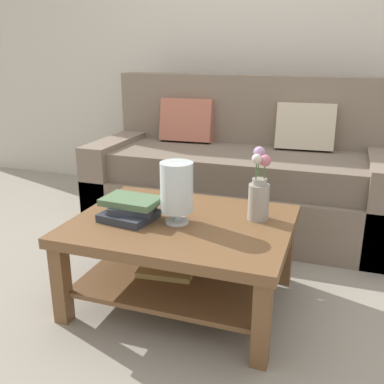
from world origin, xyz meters
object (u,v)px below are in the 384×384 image
coffee_table (182,243)px  book_stack_main (131,209)px  glass_hurricane_vase (177,189)px  flower_pitcher (259,192)px  couch (241,175)px

coffee_table → book_stack_main: bearing=-166.3°
coffee_table → book_stack_main: 0.30m
coffee_table → glass_hurricane_vase: size_ratio=3.52×
book_stack_main → glass_hurricane_vase: glass_hurricane_vase is taller
book_stack_main → glass_hurricane_vase: bearing=6.7°
book_stack_main → glass_hurricane_vase: (0.23, 0.03, 0.12)m
book_stack_main → flower_pitcher: bearing=19.0°
couch → glass_hurricane_vase: size_ratio=6.95×
glass_hurricane_vase → coffee_table: bearing=71.7°
couch → book_stack_main: 1.24m
coffee_table → glass_hurricane_vase: bearing=-108.3°
couch → book_stack_main: size_ratio=7.28×
coffee_table → glass_hurricane_vase: glass_hurricane_vase is taller
couch → coffee_table: (-0.03, -1.15, -0.04)m
glass_hurricane_vase → couch: bearing=87.9°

